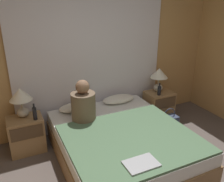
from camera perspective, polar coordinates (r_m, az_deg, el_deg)
wall_back at (r=3.89m, az=-5.16°, el=8.74°), size 4.62×0.06×2.50m
curtain_panel at (r=3.86m, az=-4.77°, el=6.85°), size 2.72×0.03×2.27m
bed at (r=3.36m, az=2.22°, el=-12.58°), size 1.65×1.99×0.45m
nightstand_left at (r=3.70m, az=-19.86°, el=-9.78°), size 0.48×0.38×0.53m
nightstand_right at (r=4.44m, az=11.16°, el=-3.42°), size 0.48×0.38×0.53m
lamp_left at (r=3.51m, az=-21.10°, el=-1.48°), size 0.31×0.31×0.43m
lamp_right at (r=4.28m, az=11.23°, el=3.64°), size 0.31×0.31×0.43m
pillow_left at (r=3.76m, az=-8.41°, el=-3.80°), size 0.57×0.28×0.12m
pillow_right at (r=4.00m, az=1.58°, el=-1.93°), size 0.57×0.28×0.12m
blanket_on_bed at (r=3.03m, az=4.64°, el=-11.27°), size 1.59×1.40×0.03m
person_left_in_bed at (r=3.38m, az=-6.91°, el=-3.22°), size 0.35×0.35×0.61m
beer_bottle_on_left_stand at (r=3.45m, az=-18.10°, el=-5.10°), size 0.06×0.06×0.24m
beer_bottle_on_right_stand at (r=4.18m, az=11.30°, el=0.14°), size 0.06×0.06×0.22m
laptop_on_bed at (r=2.60m, az=7.04°, el=-16.97°), size 0.35×0.24×0.02m
handbag_on_floor at (r=4.22m, az=13.48°, el=-7.21°), size 0.31×0.18×0.37m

